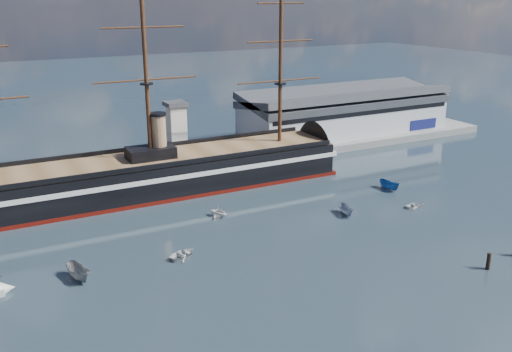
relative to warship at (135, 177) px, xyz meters
name	(u,v)px	position (x,y,z in m)	size (l,w,h in m)	color
ground	(223,216)	(11.48, -20.00, -4.04)	(600.00, 600.00, 0.00)	#243541
quay	(200,163)	(21.48, 16.00, -4.04)	(180.00, 18.00, 2.00)	slate
warehouse	(344,112)	(69.48, 20.00, 3.95)	(63.00, 21.00, 11.60)	#B7BABC
quay_tower	(177,131)	(14.48, 13.00, 5.72)	(5.00, 5.00, 15.00)	silver
warship	(135,177)	(0.00, 0.00, 0.00)	(112.92, 16.76, 53.94)	black
motorboat_a	(79,280)	(-18.84, -33.36, -4.04)	(7.28, 2.67, 2.91)	gray
motorboat_b	(183,257)	(-1.95, -33.28, -4.04)	(3.21, 1.28, 1.50)	silver
motorboat_c	(346,215)	(33.17, -30.77, -4.04)	(5.90, 2.16, 2.36)	gray
motorboat_d	(219,217)	(10.52, -19.90, -4.04)	(6.56, 2.84, 2.40)	white
motorboat_e	(415,207)	(48.08, -34.04, -4.04)	(2.61, 1.04, 1.22)	silver
motorboat_f	(389,190)	(50.61, -23.03, -4.04)	(6.47, 2.37, 2.59)	#1F4C8A
piling_near_right	(487,269)	(39.07, -60.05, -4.04)	(0.64, 0.64, 3.51)	black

